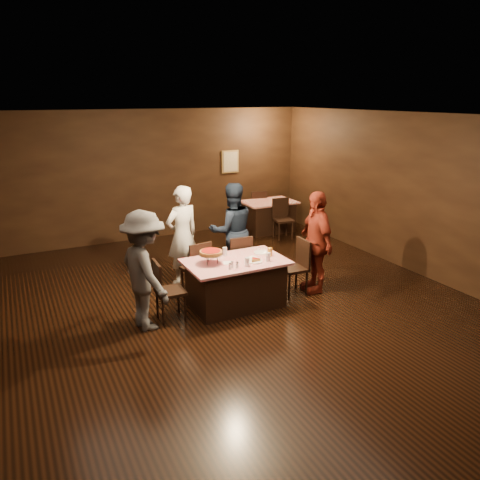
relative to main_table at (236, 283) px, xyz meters
name	(u,v)px	position (x,y,z in m)	size (l,w,h in m)	color
room	(240,183)	(-0.23, -0.64, 1.75)	(10.00, 10.04, 3.02)	black
main_table	(236,283)	(0.00, 0.00, 0.00)	(1.60, 1.00, 0.77)	#AA0B1E
back_table	(268,216)	(2.66, 3.56, 0.00)	(1.30, 0.90, 0.77)	#B8180C
chair_far_left	(195,267)	(-0.40, 0.75, 0.09)	(0.42, 0.42, 0.95)	black
chair_far_right	(237,260)	(0.40, 0.75, 0.09)	(0.42, 0.42, 0.95)	black
chair_end_left	(170,290)	(-1.10, 0.00, 0.09)	(0.42, 0.42, 0.95)	black
chair_end_right	(293,267)	(1.10, 0.00, 0.09)	(0.42, 0.42, 0.95)	black
chair_back_near	(283,219)	(2.66, 2.86, 0.09)	(0.42, 0.42, 0.95)	black
chair_back_far	(257,208)	(2.66, 4.16, 0.09)	(0.42, 0.42, 0.95)	black
diner_white_jacket	(182,235)	(-0.42, 1.29, 0.51)	(0.66, 0.43, 1.80)	silver
diner_navy_hoodie	(232,231)	(0.52, 1.21, 0.51)	(0.87, 0.68, 1.78)	black
diner_grey_knit	(145,271)	(-1.49, -0.09, 0.50)	(1.14, 0.66, 1.77)	#4E4F52
diner_red_shirt	(316,242)	(1.50, -0.06, 0.50)	(1.04, 0.43, 1.77)	maroon
pizza_stand	(211,253)	(-0.40, 0.05, 0.57)	(0.38, 0.38, 0.22)	black
plate_with_slice	(255,260)	(0.25, -0.18, 0.41)	(0.25, 0.25, 0.06)	white
plate_empty	(261,253)	(0.55, 0.15, 0.39)	(0.25, 0.25, 0.01)	white
glass_front_left	(247,262)	(0.05, -0.30, 0.46)	(0.08, 0.08, 0.14)	silver
glass_front_right	(268,257)	(0.45, -0.25, 0.46)	(0.08, 0.08, 0.14)	silver
glass_amber	(270,252)	(0.60, -0.05, 0.46)	(0.08, 0.08, 0.14)	#BF7F26
glass_back	(225,252)	(-0.05, 0.30, 0.46)	(0.08, 0.08, 0.14)	silver
condiments	(233,265)	(-0.18, -0.28, 0.43)	(0.17, 0.10, 0.09)	silver
napkin_center	(252,258)	(0.30, 0.00, 0.39)	(0.16, 0.16, 0.01)	white
napkin_left	(228,263)	(-0.15, -0.05, 0.39)	(0.16, 0.16, 0.01)	white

